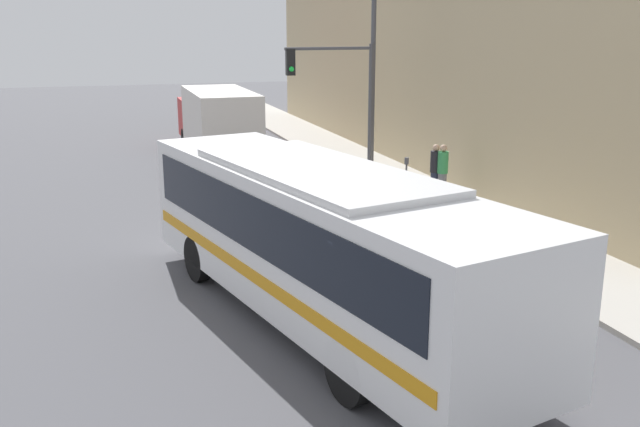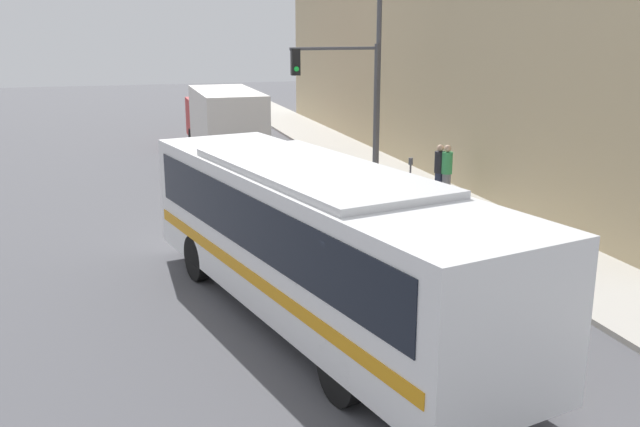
{
  "view_description": "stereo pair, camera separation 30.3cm",
  "coord_description": "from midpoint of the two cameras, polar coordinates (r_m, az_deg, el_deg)",
  "views": [
    {
      "loc": [
        -4.34,
        -10.57,
        5.55
      ],
      "look_at": [
        0.47,
        4.66,
        1.31
      ],
      "focal_mm": 40.0,
      "sensor_mm": 36.0,
      "label": 1
    },
    {
      "loc": [
        -4.05,
        -10.66,
        5.55
      ],
      "look_at": [
        0.47,
        4.66,
        1.31
      ],
      "focal_mm": 40.0,
      "sensor_mm": 36.0,
      "label": 2
    }
  ],
  "objects": [
    {
      "name": "pedestrian_mid_block",
      "position": [
        23.09,
        9.41,
        3.36
      ],
      "size": [
        0.34,
        0.34,
        1.76
      ],
      "color": "slate",
      "rests_on": "sidewalk"
    },
    {
      "name": "fire_hydrant",
      "position": [
        18.43,
        13.57,
        -1.54
      ],
      "size": [
        0.25,
        0.33,
        0.71
      ],
      "color": "gold",
      "rests_on": "sidewalk"
    },
    {
      "name": "sidewalk",
      "position": [
        32.71,
        0.77,
        5.22
      ],
      "size": [
        2.85,
        70.0,
        0.12
      ],
      "color": "#B7B2A8",
      "rests_on": "ground_plane"
    },
    {
      "name": "city_bus",
      "position": [
        13.36,
        -0.87,
        -1.58
      ],
      "size": [
        4.93,
        10.93,
        3.03
      ],
      "rotation": [
        0.0,
        0.0,
        0.23
      ],
      "color": "white",
      "rests_on": "ground_plane"
    },
    {
      "name": "street_lamp",
      "position": [
        26.07,
        3.06,
        12.91
      ],
      "size": [
        3.1,
        0.28,
        7.59
      ],
      "color": "#47474C",
      "rests_on": "sidewalk"
    },
    {
      "name": "delivery_truck",
      "position": [
        30.9,
        -8.53,
        7.39
      ],
      "size": [
        2.41,
        8.36,
        2.94
      ],
      "color": "silver",
      "rests_on": "ground_plane"
    },
    {
      "name": "traffic_light_pole",
      "position": [
        25.77,
        1.25,
        10.15
      ],
      "size": [
        3.28,
        0.35,
        4.77
      ],
      "color": "#47474C",
      "rests_on": "sidewalk"
    },
    {
      "name": "building_facade",
      "position": [
        31.42,
        10.29,
        11.21
      ],
      "size": [
        6.0,
        32.35,
        7.33
      ],
      "color": "tan",
      "rests_on": "ground_plane"
    },
    {
      "name": "pedestrian_near_corner",
      "position": [
        23.26,
        8.83,
        3.43
      ],
      "size": [
        0.34,
        0.34,
        1.73
      ],
      "color": "#23283D",
      "rests_on": "sidewalk"
    },
    {
      "name": "parking_meter",
      "position": [
        23.13,
        6.55,
        3.45
      ],
      "size": [
        0.14,
        0.14,
        1.3
      ],
      "color": "#47474C",
      "rests_on": "sidewalk"
    },
    {
      "name": "ground_plane",
      "position": [
        12.69,
        3.69,
        -11.09
      ],
      "size": [
        120.0,
        120.0,
        0.0
      ],
      "primitive_type": "plane",
      "color": "#515156"
    }
  ]
}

